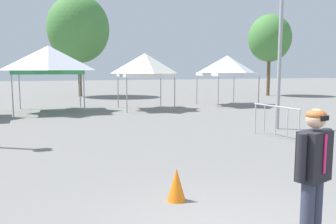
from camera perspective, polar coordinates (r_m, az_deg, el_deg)
The scene contains 9 objects.
canopy_tent_center at distance 19.55m, azimuth -18.92°, elevation 8.06°, with size 3.63×3.63×3.48m.
canopy_tent_left_of_center at distance 19.65m, azimuth -3.79°, elevation 7.64°, with size 2.85×2.85×3.13m.
canopy_tent_behind_center at distance 22.23m, azimuth 9.64°, elevation 7.47°, with size 3.00×3.00×3.10m.
person_foreground at distance 4.53m, azimuth 22.65°, elevation -8.94°, with size 0.63×0.36×1.78m.
light_pole_opposite_side at distance 13.87m, azimuth 18.07°, elevation 16.06°, with size 0.36×0.36×7.90m.
tree_behind_tents_left at distance 31.46m, azimuth 16.28°, elevation 11.47°, with size 3.61×3.61×6.86m.
tree_behind_tents_center at distance 30.20m, azimuth -14.43°, elevation 13.01°, with size 5.01×5.01×8.29m.
crowd_barrier_mid_lot at distance 11.79m, azimuth 17.18°, elevation -0.56°, with size 0.24×2.10×1.08m.
traffic_cone_lot_center at distance 6.07m, azimuth 1.39°, elevation -11.73°, with size 0.32×0.32×0.57m, color orange.
Camera 1 is at (-2.29, -3.35, 2.23)m, focal length 37.31 mm.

